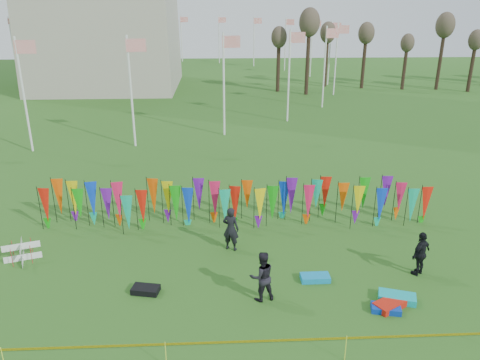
{
  "coord_description": "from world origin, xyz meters",
  "views": [
    {
      "loc": [
        -0.57,
        -13.2,
        10.07
      ],
      "look_at": [
        0.39,
        6.0,
        2.78
      ],
      "focal_mm": 35.0,
      "sensor_mm": 36.0,
      "label": 1
    }
  ],
  "objects_px": {
    "person_left": "(231,229)",
    "person_mid": "(262,276)",
    "kite_bag_blue": "(386,309)",
    "kite_bag_black": "(146,290)",
    "box_kite": "(22,252)",
    "kite_bag_red": "(392,304)",
    "person_right": "(421,254)",
    "kite_bag_teal": "(397,297)",
    "kite_bag_turquoise": "(315,278)"
  },
  "relations": [
    {
      "from": "person_left",
      "to": "person_mid",
      "type": "relative_size",
      "value": 1.04
    },
    {
      "from": "person_left",
      "to": "person_mid",
      "type": "height_order",
      "value": "person_left"
    },
    {
      "from": "kite_bag_blue",
      "to": "kite_bag_black",
      "type": "relative_size",
      "value": 1.01
    },
    {
      "from": "box_kite",
      "to": "person_mid",
      "type": "height_order",
      "value": "person_mid"
    },
    {
      "from": "kite_bag_blue",
      "to": "kite_bag_black",
      "type": "distance_m",
      "value": 8.67
    },
    {
      "from": "kite_bag_red",
      "to": "person_mid",
      "type": "bearing_deg",
      "value": 171.35
    },
    {
      "from": "person_mid",
      "to": "box_kite",
      "type": "bearing_deg",
      "value": -32.48
    },
    {
      "from": "person_right",
      "to": "kite_bag_black",
      "type": "distance_m",
      "value": 10.67
    },
    {
      "from": "kite_bag_blue",
      "to": "box_kite",
      "type": "bearing_deg",
      "value": 163.58
    },
    {
      "from": "person_left",
      "to": "kite_bag_blue",
      "type": "relative_size",
      "value": 1.98
    },
    {
      "from": "person_left",
      "to": "person_right",
      "type": "bearing_deg",
      "value": -176.42
    },
    {
      "from": "kite_bag_blue",
      "to": "kite_bag_teal",
      "type": "bearing_deg",
      "value": 44.51
    },
    {
      "from": "kite_bag_red",
      "to": "box_kite",
      "type": "bearing_deg",
      "value": 164.82
    },
    {
      "from": "kite_bag_black",
      "to": "box_kite",
      "type": "bearing_deg",
      "value": 154.82
    },
    {
      "from": "box_kite",
      "to": "kite_bag_turquoise",
      "type": "relative_size",
      "value": 0.75
    },
    {
      "from": "kite_bag_blue",
      "to": "kite_bag_teal",
      "type": "distance_m",
      "value": 0.87
    },
    {
      "from": "person_left",
      "to": "person_mid",
      "type": "xyz_separation_m",
      "value": [
        0.99,
        -3.73,
        -0.04
      ]
    },
    {
      "from": "person_left",
      "to": "kite_bag_teal",
      "type": "bearing_deg",
      "value": 166.8
    },
    {
      "from": "person_left",
      "to": "person_right",
      "type": "height_order",
      "value": "person_left"
    },
    {
      "from": "kite_bag_turquoise",
      "to": "kite_bag_teal",
      "type": "bearing_deg",
      "value": -28.14
    },
    {
      "from": "box_kite",
      "to": "person_mid",
      "type": "distance_m",
      "value": 10.19
    },
    {
      "from": "person_mid",
      "to": "kite_bag_blue",
      "type": "relative_size",
      "value": 1.9
    },
    {
      "from": "person_right",
      "to": "person_mid",
      "type": "bearing_deg",
      "value": -23.13
    },
    {
      "from": "person_mid",
      "to": "kite_bag_turquoise",
      "type": "xyz_separation_m",
      "value": [
        2.19,
        1.11,
        -0.84
      ]
    },
    {
      "from": "kite_bag_teal",
      "to": "person_right",
      "type": "bearing_deg",
      "value": 48.94
    },
    {
      "from": "person_mid",
      "to": "kite_bag_black",
      "type": "height_order",
      "value": "person_mid"
    },
    {
      "from": "kite_bag_turquoise",
      "to": "kite_bag_blue",
      "type": "relative_size",
      "value": 1.11
    },
    {
      "from": "person_right",
      "to": "kite_bag_black",
      "type": "relative_size",
      "value": 1.85
    },
    {
      "from": "kite_bag_red",
      "to": "kite_bag_teal",
      "type": "relative_size",
      "value": 1.04
    },
    {
      "from": "kite_bag_turquoise",
      "to": "kite_bag_blue",
      "type": "bearing_deg",
      "value": -44.62
    },
    {
      "from": "box_kite",
      "to": "kite_bag_turquoise",
      "type": "height_order",
      "value": "box_kite"
    },
    {
      "from": "box_kite",
      "to": "person_left",
      "type": "bearing_deg",
      "value": 3.68
    },
    {
      "from": "box_kite",
      "to": "kite_bag_blue",
      "type": "xyz_separation_m",
      "value": [
        13.94,
        -4.11,
        -0.31
      ]
    },
    {
      "from": "kite_bag_blue",
      "to": "kite_bag_red",
      "type": "bearing_deg",
      "value": 40.17
    },
    {
      "from": "person_right",
      "to": "kite_bag_blue",
      "type": "bearing_deg",
      "value": 12.5
    },
    {
      "from": "box_kite",
      "to": "person_left",
      "type": "height_order",
      "value": "person_left"
    },
    {
      "from": "box_kite",
      "to": "kite_bag_red",
      "type": "bearing_deg",
      "value": -15.18
    },
    {
      "from": "person_right",
      "to": "kite_bag_blue",
      "type": "height_order",
      "value": "person_right"
    },
    {
      "from": "box_kite",
      "to": "person_mid",
      "type": "relative_size",
      "value": 0.44
    },
    {
      "from": "kite_bag_turquoise",
      "to": "kite_bag_teal",
      "type": "distance_m",
      "value": 3.06
    },
    {
      "from": "person_left",
      "to": "person_right",
      "type": "xyz_separation_m",
      "value": [
        7.35,
        -2.37,
        -0.07
      ]
    },
    {
      "from": "box_kite",
      "to": "person_right",
      "type": "distance_m",
      "value": 16.14
    },
    {
      "from": "kite_bag_blue",
      "to": "kite_bag_red",
      "type": "relative_size",
      "value": 0.74
    },
    {
      "from": "person_left",
      "to": "kite_bag_blue",
      "type": "distance_m",
      "value": 7.08
    },
    {
      "from": "kite_bag_black",
      "to": "person_mid",
      "type": "bearing_deg",
      "value": -8.32
    },
    {
      "from": "kite_bag_red",
      "to": "kite_bag_teal",
      "type": "distance_m",
      "value": 0.49
    },
    {
      "from": "person_left",
      "to": "kite_bag_turquoise",
      "type": "distance_m",
      "value": 4.21
    },
    {
      "from": "kite_bag_blue",
      "to": "kite_bag_red",
      "type": "height_order",
      "value": "kite_bag_red"
    },
    {
      "from": "kite_bag_black",
      "to": "kite_bag_teal",
      "type": "xyz_separation_m",
      "value": [
        9.14,
        -0.95,
        0.01
      ]
    },
    {
      "from": "box_kite",
      "to": "person_right",
      "type": "relative_size",
      "value": 0.45
    }
  ]
}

